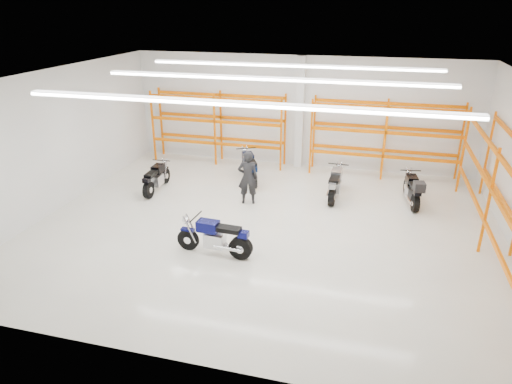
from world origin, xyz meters
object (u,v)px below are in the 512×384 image
(standing_man, at_px, (248,178))
(structural_column, at_px, (300,113))
(motorcycle_back_d, at_px, (413,190))
(motorcycle_main, at_px, (217,238))
(motorcycle_back_a, at_px, (156,179))
(motorcycle_back_b, at_px, (249,168))
(motorcycle_back_c, at_px, (335,185))

(standing_man, relative_size, structural_column, 0.41)
(motorcycle_back_d, xyz_separation_m, structural_column, (-4.43, 2.99, 1.72))
(motorcycle_main, height_order, motorcycle_back_a, motorcycle_main)
(motorcycle_back_a, distance_m, motorcycle_back_b, 3.52)
(standing_man, bearing_deg, motorcycle_main, 77.38)
(motorcycle_main, distance_m, structural_column, 8.05)
(motorcycle_main, bearing_deg, motorcycle_back_d, 42.41)
(motorcycle_main, relative_size, motorcycle_back_b, 1.01)
(structural_column, bearing_deg, motorcycle_back_c, -59.13)
(motorcycle_back_a, bearing_deg, structural_column, 42.15)
(motorcycle_main, xyz_separation_m, standing_man, (-0.15, 3.57, 0.43))
(motorcycle_back_b, relative_size, standing_man, 1.17)
(motorcycle_back_d, bearing_deg, motorcycle_main, -137.59)
(motorcycle_main, height_order, motorcycle_back_b, motorcycle_back_b)
(motorcycle_back_b, bearing_deg, motorcycle_back_d, -6.97)
(motorcycle_back_b, xyz_separation_m, motorcycle_back_c, (3.33, -0.80, -0.04))
(motorcycle_main, bearing_deg, motorcycle_back_a, 134.50)
(motorcycle_back_b, xyz_separation_m, structural_column, (1.50, 2.27, 1.71))
(motorcycle_main, xyz_separation_m, structural_column, (0.85, 7.81, 1.75))
(motorcycle_back_b, bearing_deg, motorcycle_back_c, -13.43)
(motorcycle_back_d, bearing_deg, motorcycle_back_b, 173.03)
(motorcycle_back_a, xyz_separation_m, motorcycle_back_b, (3.01, 1.82, 0.06))
(motorcycle_back_a, relative_size, motorcycle_back_d, 0.95)
(motorcycle_back_c, height_order, standing_man, standing_man)
(motorcycle_back_b, height_order, standing_man, standing_man)
(motorcycle_back_a, distance_m, motorcycle_back_d, 9.01)
(motorcycle_back_c, height_order, motorcycle_back_d, motorcycle_back_d)
(motorcycle_back_c, relative_size, standing_man, 1.18)
(motorcycle_back_a, relative_size, motorcycle_back_c, 0.94)
(motorcycle_back_b, distance_m, motorcycle_back_d, 5.97)
(motorcycle_back_a, bearing_deg, motorcycle_back_d, 7.00)
(motorcycle_back_a, bearing_deg, standing_man, -2.48)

